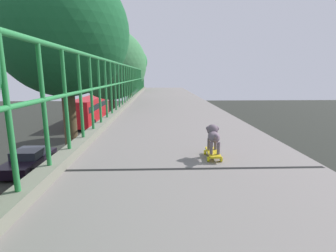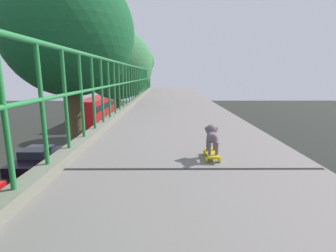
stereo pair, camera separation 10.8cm
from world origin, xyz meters
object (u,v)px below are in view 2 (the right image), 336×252
car_black_sixth (37,159)px  city_bus (98,108)px  car_white_fifth (64,184)px  small_dog (212,135)px  toy_skateboard (212,153)px

car_black_sixth → city_bus: size_ratio=0.41×
car_white_fifth → small_dog: bearing=-57.5°
car_black_sixth → small_dog: size_ratio=12.53×
toy_skateboard → car_black_sixth: bearing=125.1°
city_bus → toy_skateboard: size_ratio=27.23×
car_black_sixth → city_bus: (-0.24, 16.57, 1.23)m
toy_skateboard → small_dog: size_ratio=1.13×
car_white_fifth → city_bus: city_bus is taller
car_white_fifth → car_black_sixth: 5.38m
toy_skateboard → small_dog: 0.22m
car_white_fifth → city_bus: 21.03m
small_dog → toy_skateboard: bearing=-94.1°
car_white_fifth → car_black_sixth: bearing=130.5°
city_bus → car_white_fifth: bearing=-79.8°
car_white_fifth → small_dog: 11.81m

